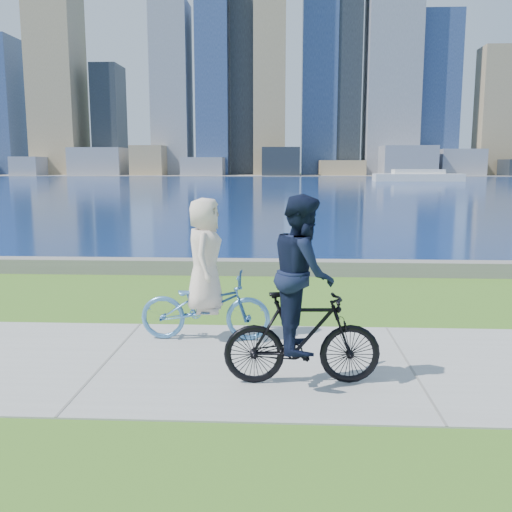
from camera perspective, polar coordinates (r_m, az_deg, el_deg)
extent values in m
plane|color=#3B6A1B|center=(8.01, -14.63, -10.17)|extent=(320.00, 320.00, 0.00)
cube|color=#9B9C97|center=(8.01, -14.63, -10.11)|extent=(80.00, 3.50, 0.02)
cube|color=slate|center=(13.82, -6.95, -1.05)|extent=(90.00, 0.50, 0.35)
cube|color=navy|center=(79.27, 1.26, 7.30)|extent=(320.00, 131.00, 0.01)
cube|color=gray|center=(137.24, 1.99, 8.12)|extent=(320.00, 30.00, 0.12)
cube|color=slate|center=(139.94, -21.61, 8.35)|extent=(6.18, 8.62, 4.21)
cube|color=slate|center=(136.62, -15.43, 9.08)|extent=(11.83, 9.09, 6.25)
cube|color=#8C7856|center=(133.26, -10.58, 9.35)|extent=(7.25, 8.79, 6.70)
cube|color=slate|center=(129.85, -5.30, 8.90)|extent=(9.34, 6.83, 4.06)
cube|color=black|center=(126.80, 2.51, 9.41)|extent=(8.15, 7.00, 6.22)
cube|color=#8C7856|center=(130.75, 8.57, 8.69)|extent=(9.95, 7.54, 3.42)
cube|color=slate|center=(130.46, 14.90, 9.17)|extent=(11.34, 9.29, 6.52)
cube|color=slate|center=(135.64, 19.60, 8.79)|extent=(9.43, 9.53, 5.82)
cube|color=#8C7856|center=(146.95, -19.27, 16.02)|extent=(10.56, 11.63, 42.67)
cube|color=black|center=(143.81, -14.45, 12.96)|extent=(6.12, 9.14, 25.53)
cube|color=slate|center=(139.96, -8.43, 16.06)|extent=(8.38, 9.72, 39.17)
cube|color=navy|center=(139.23, -4.25, 17.47)|extent=(7.38, 10.75, 45.43)
cube|color=#8C7856|center=(137.66, 1.41, 20.81)|extent=(7.13, 9.05, 60.67)
cube|color=black|center=(142.52, 8.86, 21.19)|extent=(7.55, 8.58, 64.97)
cube|color=slate|center=(142.42, 13.57, 20.71)|extent=(11.80, 10.59, 63.28)
cube|color=navy|center=(144.37, 17.31, 15.05)|extent=(9.98, 10.56, 36.69)
cube|color=#8C7856|center=(144.96, 22.95, 13.12)|extent=(8.48, 7.13, 28.65)
cube|color=black|center=(143.86, -0.51, 23.43)|extent=(9.00, 9.00, 76.00)
cube|color=navy|center=(141.49, 6.42, 21.12)|extent=(8.00, 8.00, 64.00)
cube|color=silver|center=(90.98, 15.88, 7.56)|extent=(13.25, 3.79, 1.14)
cube|color=silver|center=(90.97, 15.90, 8.12)|extent=(7.57, 2.84, 0.66)
imported|color=#4F89C1|center=(8.54, -5.08, -5.02)|extent=(0.68, 1.94, 1.01)
imported|color=white|center=(8.38, -5.16, 0.07)|extent=(0.54, 0.83, 1.69)
imported|color=black|center=(6.83, 4.64, -8.18)|extent=(0.64, 1.88, 1.12)
imported|color=black|center=(6.64, 4.72, -1.70)|extent=(0.73, 0.91, 1.83)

